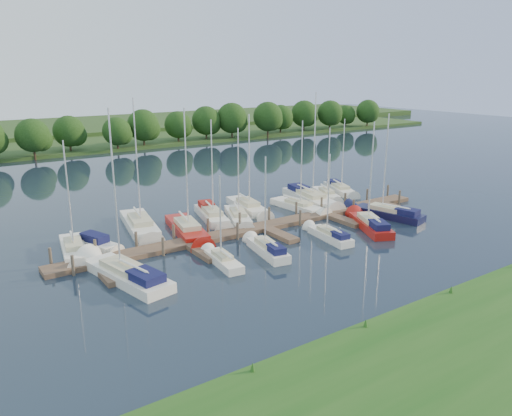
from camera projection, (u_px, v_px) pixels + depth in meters
ground at (317, 254)px, 41.49m from camera, size 260.00×260.00×0.00m
near_bank at (500, 332)px, 28.67m from camera, size 90.00×10.00×0.50m
dock at (266, 229)px, 47.25m from camera, size 40.00×6.00×0.40m
mooring_pilings at (260, 222)px, 48.04m from camera, size 38.24×2.84×2.00m
far_shore at (74, 143)px, 101.16m from camera, size 180.00×30.00×0.60m
distant_hill at (46, 129)px, 120.98m from camera, size 220.00×40.00×1.40m
treeline at (120, 129)px, 93.08m from camera, size 147.52×8.94×8.11m
sailboat_n_0 at (74, 251)px, 41.30m from camera, size 2.87×7.76×9.89m
motorboat at (96, 244)px, 42.68m from camera, size 3.02×5.33×1.56m
sailboat_n_2 at (141, 227)px, 47.59m from camera, size 3.97×10.27×12.83m
sailboat_n_3 at (188, 231)px, 46.26m from camera, size 3.77×9.57×12.06m
sailboat_n_4 at (212, 216)px, 50.68m from camera, size 3.57×8.28×10.59m
sailboat_n_5 at (238, 218)px, 50.52m from camera, size 4.07×7.51×9.70m
sailboat_n_6 at (248, 208)px, 53.95m from camera, size 3.09×8.48×10.77m
sailboat_n_7 at (299, 207)px, 54.32m from camera, size 2.44×7.94×10.00m
sailboat_n_8 at (311, 199)px, 57.45m from camera, size 3.78×10.28×12.88m
sailboat_n_9 at (327, 195)px, 59.54m from camera, size 3.60×6.63×8.65m
sailboat_n_10 at (340, 189)px, 62.07m from camera, size 3.76×7.36×9.38m
sailboat_s_0 at (125, 274)px, 36.46m from camera, size 4.14×10.22×12.79m
sailboat_s_1 at (222, 261)px, 39.22m from camera, size 1.83×5.70×7.40m
sailboat_s_2 at (267, 250)px, 41.38m from camera, size 2.46×6.54×8.52m
sailboat_s_3 at (329, 236)px, 44.94m from camera, size 2.10×6.24×8.04m
sailboat_s_4 at (370, 225)px, 47.91m from camera, size 4.80×8.01×10.60m
sailboat_s_5 at (386, 214)px, 51.66m from camera, size 3.70×8.66×10.99m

